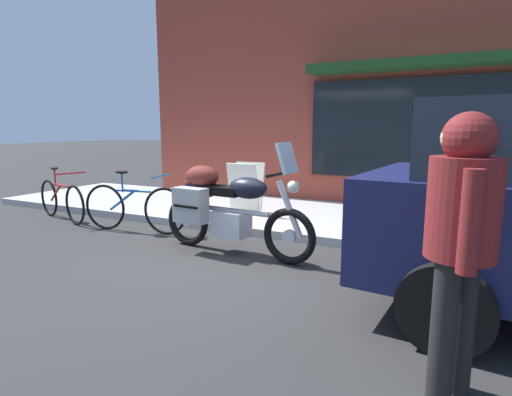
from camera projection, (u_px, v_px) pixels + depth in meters
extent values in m
plane|color=#2C2C2C|center=(216.00, 260.00, 4.91)|extent=(80.00, 80.00, 0.00)
torus|color=black|center=(289.00, 236.00, 4.72)|extent=(0.67, 0.15, 0.67)
cylinder|color=silver|center=(289.00, 236.00, 4.72)|extent=(0.16, 0.07, 0.16)
torus|color=black|center=(188.00, 221.00, 5.51)|extent=(0.67, 0.15, 0.67)
cylinder|color=silver|center=(188.00, 221.00, 5.51)|extent=(0.16, 0.07, 0.16)
cube|color=silver|center=(231.00, 224.00, 5.14)|extent=(0.47, 0.34, 0.32)
cylinder|color=silver|center=(234.00, 211.00, 5.08)|extent=(1.00, 0.15, 0.06)
ellipsoid|color=black|center=(248.00, 188.00, 4.93)|extent=(0.54, 0.33, 0.26)
cube|color=black|center=(220.00, 190.00, 5.16)|extent=(0.62, 0.29, 0.11)
cube|color=black|center=(199.00, 190.00, 5.33)|extent=(0.30, 0.24, 0.18)
cylinder|color=silver|center=(290.00, 209.00, 4.67)|extent=(0.35, 0.10, 0.67)
cylinder|color=black|center=(281.00, 174.00, 4.66)|extent=(0.09, 0.62, 0.04)
cube|color=silver|center=(287.00, 158.00, 4.59)|extent=(0.18, 0.33, 0.35)
sphere|color=#EAEACC|center=(293.00, 187.00, 4.60)|extent=(0.14, 0.14, 0.14)
cube|color=#A5A5A5|center=(191.00, 205.00, 5.13)|extent=(0.46, 0.24, 0.44)
cube|color=black|center=(185.00, 207.00, 5.03)|extent=(0.37, 0.05, 0.03)
ellipsoid|color=#591E19|center=(202.00, 176.00, 5.27)|extent=(0.51, 0.36, 0.28)
torus|color=black|center=(165.00, 211.00, 6.06)|extent=(0.71, 0.15, 0.71)
torus|color=black|center=(105.00, 207.00, 6.37)|extent=(0.71, 0.15, 0.71)
cylinder|color=#1E5999|center=(133.00, 191.00, 6.17)|extent=(0.58, 0.12, 0.04)
cylinder|color=#1E5999|center=(122.00, 201.00, 6.26)|extent=(0.45, 0.10, 0.33)
cylinder|color=#1E5999|center=(122.00, 182.00, 6.20)|extent=(0.03, 0.03, 0.30)
ellipsoid|color=black|center=(122.00, 172.00, 6.18)|extent=(0.23, 0.13, 0.06)
cylinder|color=#1E5999|center=(161.00, 176.00, 5.98)|extent=(0.10, 0.48, 0.03)
cylinder|color=black|center=(468.00, 245.00, 4.38)|extent=(0.68, 0.28, 0.66)
cylinder|color=black|center=(445.00, 308.00, 2.85)|extent=(0.68, 0.28, 0.66)
cylinder|color=black|center=(443.00, 334.00, 2.29)|extent=(0.14, 0.14, 0.85)
cylinder|color=black|center=(462.00, 324.00, 2.41)|extent=(0.14, 0.14, 0.85)
cylinder|color=maroon|center=(463.00, 208.00, 2.23)|extent=(0.43, 0.43, 0.56)
sphere|color=maroon|center=(469.00, 138.00, 2.17)|extent=(0.28, 0.28, 0.28)
sphere|color=tan|center=(457.00, 138.00, 2.19)|extent=(0.17, 0.17, 0.17)
cylinder|color=maroon|center=(470.00, 222.00, 2.02)|extent=(0.10, 0.10, 0.53)
cylinder|color=maroon|center=(457.00, 206.00, 2.45)|extent=(0.10, 0.10, 0.53)
cube|color=silver|center=(243.00, 188.00, 6.99)|extent=(0.55, 0.18, 0.86)
cube|color=silver|center=(249.00, 187.00, 7.18)|extent=(0.55, 0.18, 0.86)
torus|color=black|center=(75.00, 205.00, 6.67)|extent=(0.64, 0.22, 0.66)
torus|color=black|center=(49.00, 198.00, 7.36)|extent=(0.64, 0.22, 0.66)
cylinder|color=#B22323|center=(60.00, 185.00, 6.97)|extent=(0.56, 0.19, 0.04)
cylinder|color=#B22323|center=(56.00, 193.00, 7.13)|extent=(0.44, 0.16, 0.33)
cylinder|color=#B22323|center=(55.00, 177.00, 7.07)|extent=(0.03, 0.03, 0.30)
ellipsoid|color=black|center=(54.00, 168.00, 7.05)|extent=(0.24, 0.16, 0.06)
cylinder|color=#B22323|center=(71.00, 173.00, 6.61)|extent=(0.16, 0.47, 0.03)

